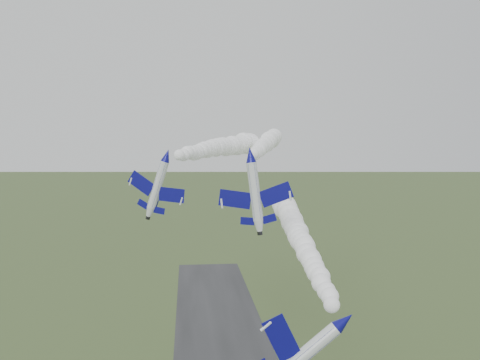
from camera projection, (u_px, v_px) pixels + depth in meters
name	position (u px, v px, depth m)	size (l,w,h in m)	color
jet_lead	(345.00, 321.00, 52.69)	(6.68, 12.24, 7.82)	silver
smoke_trail_jet_lead	(297.00, 231.00, 89.09)	(4.69, 67.15, 4.69)	white
jet_pair_left	(167.00, 155.00, 82.32)	(9.28, 11.24, 3.80)	silver
smoke_trail_jet_pair_left	(222.00, 147.00, 110.92)	(4.91, 54.05, 4.91)	white
jet_pair_right	(250.00, 155.00, 82.76)	(11.64, 13.77, 3.51)	silver
smoke_trail_jet_pair_right	(266.00, 143.00, 122.06)	(4.73, 71.94, 4.73)	white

